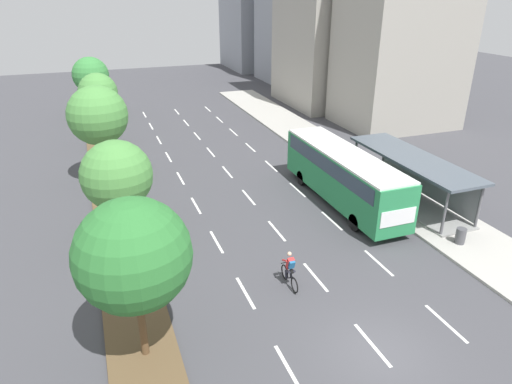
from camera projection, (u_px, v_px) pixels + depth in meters
name	position (u px, v px, depth m)	size (l,w,h in m)	color
ground_plane	(379.00, 353.00, 17.00)	(140.00, 140.00, 0.00)	#424247
median_strip	(110.00, 184.00, 31.46)	(2.60, 52.00, 0.12)	brown
sidewalk_right	(334.00, 154.00, 36.99)	(4.50, 52.00, 0.15)	#ADAAA3
lane_divider_left	(188.00, 191.00, 30.51)	(0.14, 45.19, 0.01)	white
lane_divider_center	(237.00, 184.00, 31.62)	(0.14, 45.19, 0.01)	white
lane_divider_right	(283.00, 177.00, 32.72)	(0.14, 45.19, 0.01)	white
bus_shelter	(414.00, 174.00, 28.34)	(2.90, 9.85, 2.86)	gray
bus	(343.00, 172.00, 28.07)	(2.54, 11.29, 3.37)	#28844C
cyclist	(290.00, 271.00, 20.56)	(0.46, 1.82, 1.71)	black
median_tree_nearest	(133.00, 255.00, 15.13)	(3.99, 3.99, 6.22)	brown
median_tree_second	(117.00, 176.00, 23.09)	(3.64, 3.64, 5.47)	brown
median_tree_third	(98.00, 116.00, 30.26)	(3.98, 3.98, 6.57)	brown
median_tree_fourth	(98.00, 93.00, 38.18)	(3.23, 3.23, 5.92)	brown
median_tree_fifth	(91.00, 75.00, 45.77)	(3.59, 3.59, 6.08)	brown
trash_bin	(461.00, 236.00, 23.86)	(0.52, 0.52, 0.85)	#4C4C51
building_near_right	(402.00, 32.00, 41.94)	(10.43, 8.31, 17.37)	#A39E93
building_mid_right	(328.00, 20.00, 49.94)	(8.86, 11.13, 18.30)	#A39E93
building_far_right	(289.00, 2.00, 62.45)	(7.15, 8.73, 21.15)	#8E939E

